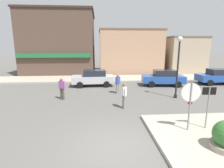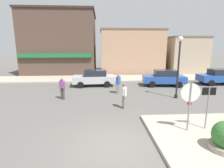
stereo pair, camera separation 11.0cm
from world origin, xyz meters
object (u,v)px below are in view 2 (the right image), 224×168
(one_way_sign, at_px, (208,103))
(parked_car_nearest, at_px, (94,78))
(lamp_post, at_px, (179,58))
(parked_car_second, at_px, (164,78))
(parked_car_third, at_px, (219,76))
(stop_sign, at_px, (190,101))
(pedestrian_crossing_far, at_px, (118,83))
(pedestrian_crossing_near, at_px, (124,95))
(pedestrian_kerb_side, at_px, (62,88))

(one_way_sign, distance_m, parked_car_nearest, 11.20)
(one_way_sign, relative_size, lamp_post, 0.46)
(lamp_post, height_order, parked_car_second, lamp_post)
(parked_car_nearest, relative_size, parked_car_third, 1.02)
(stop_sign, relative_size, parked_car_second, 0.55)
(one_way_sign, xyz_separation_m, pedestrian_crossing_far, (-3.28, 6.83, -0.46))
(pedestrian_crossing_far, bearing_deg, pedestrian_crossing_near, -89.84)
(one_way_sign, xyz_separation_m, pedestrian_crossing_near, (-3.27, 3.26, -0.46))
(lamp_post, xyz_separation_m, pedestrian_crossing_far, (-4.20, 1.59, -2.09))
(lamp_post, distance_m, pedestrian_crossing_far, 4.95)
(lamp_post, height_order, parked_car_third, lamp_post)
(lamp_post, relative_size, parked_car_second, 1.09)
(parked_car_second, xyz_separation_m, pedestrian_crossing_far, (-4.78, -2.60, 0.06))
(stop_sign, xyz_separation_m, parked_car_second, (2.40, 9.55, -0.71))
(one_way_sign, bearing_deg, pedestrian_kerb_side, 144.06)
(stop_sign, relative_size, pedestrian_crossing_far, 1.43)
(stop_sign, bearing_deg, pedestrian_crossing_far, 108.92)
(stop_sign, bearing_deg, parked_car_nearest, 114.13)
(parked_car_nearest, relative_size, pedestrian_kerb_side, 2.54)
(pedestrian_crossing_far, relative_size, pedestrian_kerb_side, 1.00)
(parked_car_second, relative_size, parked_car_third, 1.04)
(stop_sign, distance_m, one_way_sign, 0.92)
(pedestrian_crossing_near, bearing_deg, pedestrian_kerb_side, 152.84)
(lamp_post, height_order, pedestrian_kerb_side, lamp_post)
(one_way_sign, bearing_deg, pedestrian_crossing_near, 135.07)
(parked_car_second, distance_m, parked_car_third, 5.83)
(pedestrian_crossing_far, bearing_deg, stop_sign, -71.08)
(parked_car_nearest, xyz_separation_m, pedestrian_crossing_far, (2.07, -3.00, 0.06))
(stop_sign, xyz_separation_m, pedestrian_kerb_side, (-6.57, 5.54, -0.65))
(stop_sign, distance_m, pedestrian_crossing_far, 7.38)
(stop_sign, relative_size, pedestrian_crossing_near, 1.43)
(stop_sign, height_order, pedestrian_crossing_far, stop_sign)
(one_way_sign, bearing_deg, parked_car_third, 53.10)
(one_way_sign, xyz_separation_m, pedestrian_kerb_side, (-7.47, 5.41, -0.46))
(stop_sign, relative_size, parked_car_nearest, 0.56)
(one_way_sign, height_order, pedestrian_kerb_side, one_way_sign)
(stop_sign, xyz_separation_m, pedestrian_crossing_far, (-2.38, 6.95, -0.65))
(pedestrian_crossing_near, bearing_deg, pedestrian_crossing_far, 90.16)
(stop_sign, relative_size, parked_car_third, 0.57)
(parked_car_nearest, bearing_deg, stop_sign, -65.87)
(one_way_sign, relative_size, pedestrian_crossing_far, 1.30)
(parked_car_second, height_order, parked_car_third, same)
(parked_car_third, bearing_deg, parked_car_nearest, 179.71)
(pedestrian_crossing_near, relative_size, pedestrian_crossing_far, 1.00)
(parked_car_second, distance_m, pedestrian_crossing_near, 7.80)
(stop_sign, distance_m, parked_car_nearest, 10.92)
(parked_car_nearest, distance_m, parked_car_second, 6.87)
(parked_car_second, relative_size, pedestrian_kerb_side, 2.59)
(pedestrian_crossing_near, relative_size, pedestrian_kerb_side, 1.00)
(stop_sign, relative_size, lamp_post, 0.51)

